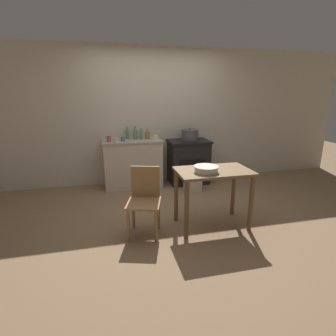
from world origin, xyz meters
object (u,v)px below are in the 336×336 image
object	(u,v)px
stock_pot	(190,135)
bottle_center_left	(127,134)
flour_sack	(193,181)
cup_mid_right	(123,139)
cup_right	(156,138)
chair	(144,199)
mixing_bowl_large	(206,169)
bottle_left	(148,135)
bottle_far_left	(141,135)
cup_center	(109,139)
work_table	(213,181)
stove	(188,161)
cup_center_right	(116,140)
bottle_mid_left	(135,134)

from	to	relation	value
stock_pot	bottle_center_left	bearing A→B (deg)	171.63
flour_sack	cup_mid_right	size ratio (longest dim) A/B	4.65
cup_right	chair	bearing A→B (deg)	-105.68
stock_pot	mixing_bowl_large	distance (m)	1.90
stock_pot	bottle_left	distance (m)	0.81
chair	cup_right	bearing A→B (deg)	90.50
bottle_far_left	cup_mid_right	world-z (taller)	bottle_far_left
bottle_center_left	stock_pot	bearing A→B (deg)	-8.37
bottle_left	bottle_center_left	size ratio (longest dim) A/B	0.81
chair	mixing_bowl_large	world-z (taller)	mixing_bowl_large
cup_center	cup_right	size ratio (longest dim) A/B	1.16
bottle_center_left	cup_right	size ratio (longest dim) A/B	2.62
stock_pot	bottle_far_left	bearing A→B (deg)	176.70
cup_right	work_table	bearing A→B (deg)	-76.14
stove	cup_center	xyz separation A→B (m)	(-1.50, -0.03, 0.51)
bottle_center_left	cup_mid_right	size ratio (longest dim) A/B	2.78
stove	cup_right	size ratio (longest dim) A/B	9.63
bottle_left	cup_mid_right	distance (m)	0.49
bottle_left	cup_mid_right	bearing A→B (deg)	-163.97
flour_sack	bottle_far_left	size ratio (longest dim) A/B	1.89
cup_center_right	cup_mid_right	xyz separation A→B (m)	(0.13, 0.11, 0.00)
cup_center_right	bottle_far_left	bearing A→B (deg)	23.14
stove	bottle_far_left	xyz separation A→B (m)	(-0.91, 0.07, 0.54)
chair	cup_mid_right	size ratio (longest dim) A/B	10.18
stock_pot	bottle_center_left	size ratio (longest dim) A/B	1.44
flour_sack	mixing_bowl_large	xyz separation A→B (m)	(-0.30, -1.36, 0.63)
bottle_mid_left	stock_pot	bearing A→B (deg)	-5.52
chair	bottle_left	world-z (taller)	bottle_left
stock_pot	mixing_bowl_large	world-z (taller)	stock_pot
bottle_far_left	mixing_bowl_large	bearing A→B (deg)	-74.04
bottle_center_left	chair	bearing A→B (deg)	-89.13
bottle_far_left	bottle_left	size ratio (longest dim) A/B	1.10
chair	cup_center_right	bearing A→B (deg)	115.23
bottle_center_left	flour_sack	bearing A→B (deg)	-31.68
stove	cup_right	bearing A→B (deg)	-173.64
work_table	flour_sack	distance (m)	1.38
mixing_bowl_large	cup_center	xyz separation A→B (m)	(-1.13, 1.82, 0.12)
flour_sack	bottle_mid_left	distance (m)	1.37
bottle_left	bottle_center_left	bearing A→B (deg)	168.01
bottle_left	cup_center_right	world-z (taller)	bottle_left
stove	cup_center_right	xyz separation A→B (m)	(-1.38, -0.13, 0.50)
flour_sack	cup_right	world-z (taller)	cup_right
work_table	cup_center_right	size ratio (longest dim) A/B	12.48
cup_center	cup_center_right	xyz separation A→B (m)	(0.12, -0.11, -0.01)
chair	bottle_mid_left	size ratio (longest dim) A/B	3.43
stock_pot	mixing_bowl_large	xyz separation A→B (m)	(-0.39, -1.85, -0.13)
stock_pot	cup_center	size ratio (longest dim) A/B	3.25
bottle_left	bottle_mid_left	size ratio (longest dim) A/B	0.76
bottle_far_left	cup_right	xyz separation A→B (m)	(0.25, -0.14, -0.03)
bottle_mid_left	cup_center_right	xyz separation A→B (m)	(-0.37, -0.25, -0.06)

